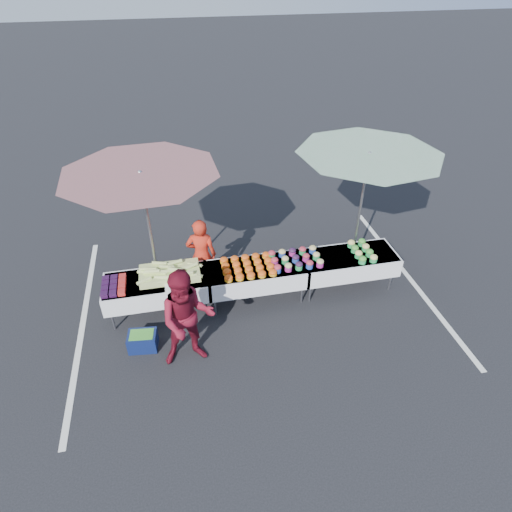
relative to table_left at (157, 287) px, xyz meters
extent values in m
plane|color=black|center=(1.80, 0.00, -0.58)|extent=(80.00, 80.00, 0.00)
cube|color=silver|center=(-1.40, 0.00, -0.58)|extent=(0.10, 5.00, 0.00)
cube|color=silver|center=(5.00, 0.00, -0.58)|extent=(0.10, 5.00, 0.00)
cube|color=white|center=(0.00, 0.00, 0.15)|extent=(1.80, 0.75, 0.04)
cube|color=white|center=(0.00, 0.00, -0.01)|extent=(1.86, 0.81, 0.36)
cylinder|color=slate|center=(-0.82, -0.29, -0.39)|extent=(0.04, 0.04, 0.39)
cylinder|color=slate|center=(-0.82, 0.29, -0.39)|extent=(0.04, 0.04, 0.39)
cylinder|color=slate|center=(0.82, -0.29, -0.39)|extent=(0.04, 0.04, 0.39)
cylinder|color=slate|center=(0.82, 0.29, -0.39)|extent=(0.04, 0.04, 0.39)
cube|color=white|center=(1.80, 0.00, 0.15)|extent=(1.80, 0.75, 0.04)
cube|color=white|center=(1.80, 0.00, -0.01)|extent=(1.86, 0.81, 0.36)
cylinder|color=slate|center=(0.98, -0.29, -0.39)|extent=(0.04, 0.04, 0.39)
cylinder|color=slate|center=(0.98, 0.29, -0.39)|extent=(0.04, 0.04, 0.39)
cylinder|color=slate|center=(2.62, -0.29, -0.39)|extent=(0.04, 0.04, 0.39)
cylinder|color=slate|center=(2.62, 0.29, -0.39)|extent=(0.04, 0.04, 0.39)
cube|color=white|center=(3.60, 0.00, 0.15)|extent=(1.80, 0.75, 0.04)
cube|color=white|center=(3.60, 0.00, -0.01)|extent=(1.86, 0.81, 0.36)
cylinder|color=slate|center=(2.78, -0.29, -0.39)|extent=(0.04, 0.04, 0.39)
cylinder|color=slate|center=(2.78, 0.29, -0.39)|extent=(0.04, 0.04, 0.39)
cylinder|color=slate|center=(4.42, -0.29, -0.39)|extent=(0.04, 0.04, 0.39)
cylinder|color=slate|center=(4.42, 0.29, -0.39)|extent=(0.04, 0.04, 0.39)
cube|color=black|center=(-0.85, -0.27, 0.21)|extent=(0.12, 0.12, 0.08)
cube|color=black|center=(-0.85, -0.13, 0.21)|extent=(0.12, 0.12, 0.08)
cube|color=black|center=(-0.85, 0.01, 0.21)|extent=(0.12, 0.12, 0.08)
cube|color=black|center=(-0.85, 0.15, 0.21)|extent=(0.12, 0.12, 0.08)
cube|color=black|center=(-0.71, -0.27, 0.21)|extent=(0.12, 0.12, 0.08)
cube|color=black|center=(-0.71, -0.13, 0.21)|extent=(0.12, 0.12, 0.08)
cube|color=black|center=(-0.71, 0.01, 0.21)|extent=(0.12, 0.12, 0.08)
cube|color=black|center=(-0.71, 0.15, 0.21)|extent=(0.12, 0.12, 0.08)
cube|color=#A12A11|center=(-0.57, -0.27, 0.21)|extent=(0.12, 0.12, 0.08)
cube|color=#A12A11|center=(-0.57, -0.13, 0.21)|extent=(0.12, 0.12, 0.08)
cube|color=#A12A11|center=(-0.57, 0.01, 0.21)|extent=(0.12, 0.12, 0.08)
cube|color=#A12A11|center=(-0.57, 0.15, 0.21)|extent=(0.12, 0.12, 0.08)
cube|color=#B5DA6F|center=(0.25, 0.05, 0.24)|extent=(1.05, 0.55, 0.14)
cylinder|color=#B5DA6F|center=(0.55, 0.20, 0.27)|extent=(0.27, 0.09, 0.10)
cylinder|color=#B5DA6F|center=(-0.13, 0.10, 0.34)|extent=(0.27, 0.14, 0.07)
cylinder|color=#B5DA6F|center=(0.36, -0.06, 0.38)|extent=(0.27, 0.14, 0.09)
cylinder|color=#B5DA6F|center=(-0.17, 0.08, 0.28)|extent=(0.27, 0.15, 0.10)
cylinder|color=#B5DA6F|center=(0.07, -0.01, 0.33)|extent=(0.27, 0.15, 0.08)
cylinder|color=#B5DA6F|center=(0.21, 0.09, 0.36)|extent=(0.27, 0.10, 0.10)
cylinder|color=#B5DA6F|center=(0.21, -0.03, 0.36)|extent=(0.27, 0.07, 0.08)
cylinder|color=#B5DA6F|center=(0.12, -0.13, 0.31)|extent=(0.27, 0.14, 0.09)
cylinder|color=#B5DA6F|center=(0.09, 0.25, 0.34)|extent=(0.27, 0.12, 0.08)
cylinder|color=#B5DA6F|center=(0.71, 0.14, 0.29)|extent=(0.27, 0.16, 0.08)
cylinder|color=#B5DA6F|center=(-0.06, 0.01, 0.34)|extent=(0.27, 0.11, 0.07)
cylinder|color=#B5DA6F|center=(0.16, -0.18, 0.27)|extent=(0.27, 0.10, 0.07)
cylinder|color=#B5DA6F|center=(0.36, 0.19, 0.35)|extent=(0.27, 0.12, 0.08)
cylinder|color=#B5DA6F|center=(-0.18, -0.17, 0.31)|extent=(0.27, 0.15, 0.08)
cylinder|color=#B5DA6F|center=(-0.09, 0.09, 0.36)|extent=(0.27, 0.10, 0.08)
cylinder|color=#B5DA6F|center=(0.46, 0.00, 0.32)|extent=(0.27, 0.16, 0.10)
cylinder|color=#B5DA6F|center=(-0.03, -0.02, 0.38)|extent=(0.27, 0.12, 0.09)
cylinder|color=#B5DA6F|center=(0.52, -0.18, 0.37)|extent=(0.27, 0.09, 0.07)
cylinder|color=#B5DA6F|center=(0.58, -0.15, 0.30)|extent=(0.27, 0.10, 0.09)
cylinder|color=#B5DA6F|center=(0.50, -0.09, 0.28)|extent=(0.27, 0.12, 0.09)
cylinder|color=#B5DA6F|center=(0.35, 0.28, 0.27)|extent=(0.27, 0.10, 0.08)
cylinder|color=#B5DA6F|center=(0.63, 0.03, 0.34)|extent=(0.27, 0.14, 0.10)
cylinder|color=#B5DA6F|center=(0.56, 0.25, 0.27)|extent=(0.27, 0.12, 0.07)
cylinder|color=#B5DA6F|center=(0.50, 0.23, 0.27)|extent=(0.27, 0.07, 0.10)
cylinder|color=#B5DA6F|center=(0.67, -0.19, 0.27)|extent=(0.27, 0.09, 0.10)
cube|color=white|center=(0.30, -0.30, 0.19)|extent=(0.30, 0.25, 0.05)
cylinder|color=orange|center=(1.25, -0.28, 0.19)|extent=(0.15, 0.15, 0.05)
ellipsoid|color=#CF410B|center=(1.25, -0.28, 0.23)|extent=(0.15, 0.15, 0.08)
cylinder|color=orange|center=(1.25, -0.10, 0.19)|extent=(0.15, 0.15, 0.05)
ellipsoid|color=#CF410B|center=(1.25, -0.10, 0.23)|extent=(0.15, 0.15, 0.08)
cylinder|color=orange|center=(1.25, 0.08, 0.19)|extent=(0.15, 0.15, 0.05)
ellipsoid|color=#CF410B|center=(1.25, 0.08, 0.23)|extent=(0.15, 0.15, 0.08)
cylinder|color=orange|center=(1.25, 0.26, 0.19)|extent=(0.15, 0.15, 0.05)
ellipsoid|color=#CF410B|center=(1.25, 0.26, 0.23)|extent=(0.15, 0.15, 0.08)
cylinder|color=orange|center=(1.45, -0.28, 0.19)|extent=(0.15, 0.15, 0.05)
ellipsoid|color=#CF410B|center=(1.45, -0.28, 0.23)|extent=(0.15, 0.15, 0.08)
cylinder|color=orange|center=(1.45, -0.10, 0.19)|extent=(0.15, 0.15, 0.05)
ellipsoid|color=#CF410B|center=(1.45, -0.10, 0.23)|extent=(0.15, 0.15, 0.08)
cylinder|color=orange|center=(1.45, 0.08, 0.19)|extent=(0.15, 0.15, 0.05)
ellipsoid|color=#CF410B|center=(1.45, 0.08, 0.23)|extent=(0.15, 0.15, 0.08)
cylinder|color=orange|center=(1.45, 0.26, 0.19)|extent=(0.15, 0.15, 0.05)
ellipsoid|color=#CF410B|center=(1.45, 0.26, 0.23)|extent=(0.15, 0.15, 0.08)
cylinder|color=orange|center=(1.65, -0.28, 0.19)|extent=(0.15, 0.15, 0.05)
ellipsoid|color=#CF410B|center=(1.65, -0.28, 0.23)|extent=(0.15, 0.15, 0.08)
cylinder|color=orange|center=(1.65, -0.10, 0.19)|extent=(0.15, 0.15, 0.05)
ellipsoid|color=#CF410B|center=(1.65, -0.10, 0.23)|extent=(0.15, 0.15, 0.08)
cylinder|color=orange|center=(1.65, 0.08, 0.19)|extent=(0.15, 0.15, 0.05)
ellipsoid|color=#CF410B|center=(1.65, 0.08, 0.23)|extent=(0.15, 0.15, 0.08)
cylinder|color=orange|center=(1.65, 0.26, 0.19)|extent=(0.15, 0.15, 0.05)
ellipsoid|color=#CF410B|center=(1.65, 0.26, 0.23)|extent=(0.15, 0.15, 0.08)
cylinder|color=orange|center=(1.85, -0.28, 0.19)|extent=(0.15, 0.15, 0.05)
ellipsoid|color=#CF410B|center=(1.85, -0.28, 0.23)|extent=(0.15, 0.15, 0.08)
cylinder|color=orange|center=(1.85, -0.10, 0.19)|extent=(0.15, 0.15, 0.05)
ellipsoid|color=#CF410B|center=(1.85, -0.10, 0.23)|extent=(0.15, 0.15, 0.08)
cylinder|color=orange|center=(1.85, 0.08, 0.19)|extent=(0.15, 0.15, 0.05)
ellipsoid|color=#CF410B|center=(1.85, 0.08, 0.23)|extent=(0.15, 0.15, 0.08)
cylinder|color=orange|center=(1.85, 0.26, 0.19)|extent=(0.15, 0.15, 0.05)
ellipsoid|color=#CF410B|center=(1.85, 0.26, 0.23)|extent=(0.15, 0.15, 0.08)
cylinder|color=orange|center=(2.05, -0.28, 0.19)|extent=(0.15, 0.15, 0.05)
ellipsoid|color=#CF410B|center=(2.05, -0.28, 0.23)|extent=(0.15, 0.15, 0.08)
cylinder|color=orange|center=(2.05, -0.10, 0.19)|extent=(0.15, 0.15, 0.05)
ellipsoid|color=#CF410B|center=(2.05, -0.10, 0.23)|extent=(0.15, 0.15, 0.08)
cylinder|color=orange|center=(2.05, 0.08, 0.19)|extent=(0.15, 0.15, 0.05)
ellipsoid|color=#CF410B|center=(2.05, 0.08, 0.23)|extent=(0.15, 0.15, 0.08)
cylinder|color=orange|center=(2.05, 0.26, 0.19)|extent=(0.15, 0.15, 0.05)
ellipsoid|color=#CF410B|center=(2.05, 0.26, 0.23)|extent=(0.15, 0.15, 0.08)
cylinder|color=#2444A9|center=(2.15, -0.22, 0.22)|extent=(0.13, 0.13, 0.10)
ellipsoid|color=maroon|center=(2.15, -0.22, 0.28)|extent=(0.14, 0.14, 0.10)
cylinder|color=#A3237A|center=(2.15, 0.00, 0.22)|extent=(0.13, 0.13, 0.10)
ellipsoid|color=maroon|center=(2.15, 0.00, 0.28)|extent=(0.14, 0.14, 0.10)
cylinder|color=#249249|center=(2.15, 0.22, 0.22)|extent=(0.13, 0.13, 0.10)
ellipsoid|color=maroon|center=(2.15, 0.22, 0.28)|extent=(0.14, 0.14, 0.10)
cylinder|color=#A3237A|center=(2.35, -0.22, 0.22)|extent=(0.13, 0.13, 0.10)
ellipsoid|color=tan|center=(2.35, -0.22, 0.28)|extent=(0.14, 0.14, 0.10)
cylinder|color=#249249|center=(2.35, 0.00, 0.22)|extent=(0.13, 0.13, 0.10)
ellipsoid|color=tan|center=(2.35, 0.00, 0.28)|extent=(0.14, 0.14, 0.10)
cylinder|color=#2444A9|center=(2.35, 0.22, 0.22)|extent=(0.13, 0.13, 0.10)
ellipsoid|color=tan|center=(2.35, 0.22, 0.28)|extent=(0.14, 0.14, 0.10)
cylinder|color=#249249|center=(2.55, -0.22, 0.22)|extent=(0.13, 0.13, 0.10)
ellipsoid|color=black|center=(2.55, -0.22, 0.28)|extent=(0.14, 0.14, 0.10)
cylinder|color=#2444A9|center=(2.55, 0.00, 0.22)|extent=(0.13, 0.13, 0.10)
ellipsoid|color=black|center=(2.55, 0.00, 0.28)|extent=(0.14, 0.14, 0.10)
cylinder|color=#A3237A|center=(2.55, 0.22, 0.22)|extent=(0.13, 0.13, 0.10)
ellipsoid|color=black|center=(2.55, 0.22, 0.28)|extent=(0.14, 0.14, 0.10)
cylinder|color=#2444A9|center=(2.75, -0.22, 0.22)|extent=(0.13, 0.13, 0.10)
ellipsoid|color=maroon|center=(2.75, -0.22, 0.28)|extent=(0.14, 0.14, 0.10)
cylinder|color=#A3237A|center=(2.75, 0.00, 0.22)|extent=(0.13, 0.13, 0.10)
ellipsoid|color=maroon|center=(2.75, 0.00, 0.28)|extent=(0.14, 0.14, 0.10)
cylinder|color=#249249|center=(2.75, 0.22, 0.22)|extent=(0.13, 0.13, 0.10)
ellipsoid|color=maroon|center=(2.75, 0.22, 0.28)|extent=(0.14, 0.14, 0.10)
cylinder|color=#A3237A|center=(2.95, -0.22, 0.22)|extent=(0.13, 0.13, 0.10)
ellipsoid|color=tan|center=(2.95, -0.22, 0.28)|extent=(0.14, 0.14, 0.10)
cylinder|color=#249249|center=(2.95, 0.00, 0.22)|extent=(0.13, 0.13, 0.10)
ellipsoid|color=tan|center=(2.95, 0.00, 0.28)|extent=(0.14, 0.14, 0.10)
cylinder|color=#2444A9|center=(2.95, 0.22, 0.22)|extent=(0.13, 0.13, 0.10)
ellipsoid|color=tan|center=(2.95, 0.22, 0.28)|extent=(0.14, 0.14, 0.10)
cylinder|color=#249249|center=(3.75, -0.28, 0.21)|extent=(0.14, 0.14, 0.08)
ellipsoid|color=#227F27|center=(3.75, -0.28, 0.26)|extent=(0.14, 0.14, 0.11)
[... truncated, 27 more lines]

